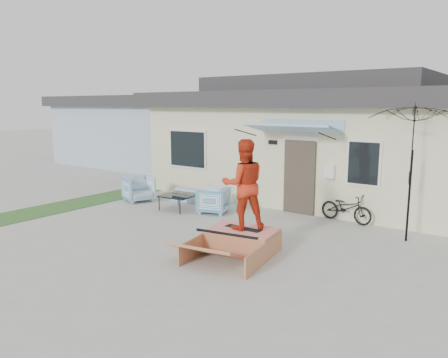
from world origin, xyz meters
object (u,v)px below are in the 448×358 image
Objects in this scene: skate_ramp at (242,240)px; patio_umbrella at (411,165)px; bicycle at (346,205)px; skater at (244,183)px; skateboard at (243,228)px; armchair_right at (213,199)px; loveseat at (196,192)px; armchair_left at (139,188)px; coffee_table at (179,202)px.

patio_umbrella is at bearing 37.36° from skate_ramp.
skater is at bearing 173.23° from bicycle.
patio_umbrella is 4.02m from skateboard.
skate_ramp is at bearing 30.23° from armchair_right.
patio_umbrella is at bearing -179.67° from skater.
skater is (-2.65, -2.75, -0.28)m from patio_umbrella.
skater reaches higher than loveseat.
armchair_right reaches higher than skateboard.
patio_umbrella reaches higher than armchair_right.
loveseat is at bearing 177.82° from patio_umbrella.
skater reaches higher than patio_umbrella.
bicycle reaches higher than loveseat.
patio_umbrella is 3.01× the size of skateboard.
patio_umbrella reaches higher than skateboard.
armchair_left is at bearing 25.98° from loveseat.
skateboard is (-0.01, 0.05, 0.26)m from skate_ramp.
skate_ramp is (-0.93, -3.55, -0.23)m from bicycle.
skate_ramp is 2.23× the size of skateboard.
skateboard reaches higher than coffee_table.
bicycle is at bearing 74.92° from skateboard.
coffee_table is at bearing 152.15° from skateboard.
skater is at bearing 90.00° from skate_ramp.
skateboard is (-0.94, -3.50, 0.03)m from bicycle.
armchair_left is 6.50m from bicycle.
skate_ramp reaches higher than coffee_table.
bicycle is 3.68m from skate_ramp.
loveseat is at bearing -139.97° from armchair_right.
skateboard is 0.98m from skater.
skateboard is (5.38, -1.95, 0.05)m from armchair_left.
patio_umbrella is at bearing 45.91° from skateboard.
bicycle is 1.74× the size of skateboard.
skateboard reaches higher than skate_ramp.
skateboard is at bearing 30.75° from armchair_right.
skateboard is at bearing -27.72° from coffee_table.
patio_umbrella reaches higher than loveseat.
skater is at bearing -27.72° from coffee_table.
armchair_right is 1.11m from coffee_table.
armchair_right is 5.36m from patio_umbrella.
coffee_table is at bearing -70.32° from armchair_left.
coffee_table is (0.27, -1.13, -0.08)m from loveseat.
skater is (5.38, -1.95, 1.03)m from armchair_left.
bicycle is at bearing 66.11° from skate_ramp.
loveseat is at bearing -83.75° from skater.
loveseat is 1.17m from coffee_table.
armchair_right is 0.44× the size of skate_ramp.
armchair_left is 0.35× the size of patio_umbrella.
coffee_table is 6.46m from patio_umbrella.
skateboard is (2.50, -2.18, 0.09)m from armchair_right.
skater is (3.83, -3.00, 1.16)m from loveseat.
skate_ramp is (5.39, -1.99, -0.21)m from armchair_left.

